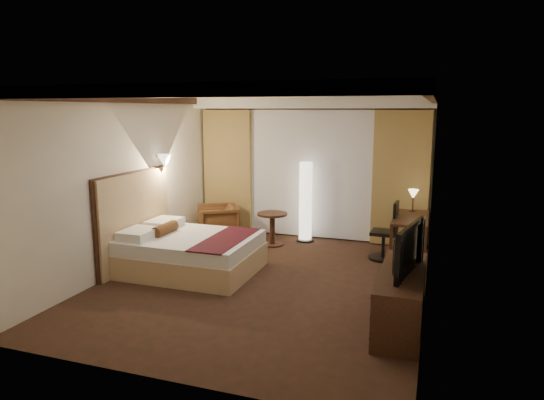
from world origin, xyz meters
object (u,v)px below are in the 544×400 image
(side_table, at_px, (272,229))
(dresser, at_px, (401,298))
(desk, at_px, (410,239))
(office_chair, at_px, (384,230))
(bed, at_px, (192,254))
(floor_lamp, at_px, (306,202))
(armchair, at_px, (218,221))
(television, at_px, (401,245))

(side_table, bearing_deg, dresser, -47.20)
(desk, relative_size, office_chair, 1.25)
(bed, bearing_deg, floor_lamp, 62.15)
(floor_lamp, distance_m, desk, 2.09)
(bed, xyz_separation_m, side_table, (0.71, 1.81, 0.02))
(bed, bearing_deg, desk, 27.44)
(armchair, xyz_separation_m, desk, (3.55, -0.14, -0.00))
(desk, relative_size, television, 1.17)
(office_chair, distance_m, television, 2.57)
(floor_lamp, xyz_separation_m, television, (1.98, -3.18, 0.19))
(side_table, distance_m, floor_lamp, 0.83)
(armchair, xyz_separation_m, dresser, (3.60, -2.69, -0.05))
(floor_lamp, bearing_deg, dresser, -57.80)
(bed, distance_m, armchair, 1.83)
(armchair, bearing_deg, desk, 56.83)
(bed, height_order, side_table, side_table)
(armchair, distance_m, dresser, 4.49)
(bed, xyz_separation_m, desk, (3.16, 1.64, 0.09))
(television, bearing_deg, bed, 85.87)
(office_chair, bearing_deg, television, -76.96)
(floor_lamp, bearing_deg, bed, -117.85)
(dresser, bearing_deg, office_chair, 100.65)
(television, bearing_deg, armchair, 64.74)
(floor_lamp, distance_m, office_chair, 1.71)
(television, bearing_deg, dresser, -78.34)
(office_chair, distance_m, dresser, 2.54)
(desk, xyz_separation_m, dresser, (0.05, -2.54, -0.05))
(side_table, distance_m, office_chair, 2.06)
(side_table, xyz_separation_m, dresser, (2.51, -2.71, 0.02))
(bed, distance_m, floor_lamp, 2.63)
(floor_lamp, xyz_separation_m, desk, (1.96, -0.64, -0.39))
(office_chair, bearing_deg, bed, -146.83)
(side_table, distance_m, desk, 2.46)
(bed, height_order, television, television)
(armchair, height_order, side_table, armchair)
(dresser, bearing_deg, television, 180.00)
(side_table, relative_size, television, 0.57)
(desk, distance_m, office_chair, 0.44)
(side_table, height_order, floor_lamp, floor_lamp)
(bed, distance_m, dresser, 3.34)
(desk, bearing_deg, side_table, 176.18)
(desk, bearing_deg, television, -89.55)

